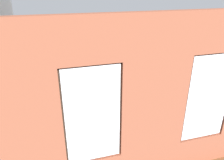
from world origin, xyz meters
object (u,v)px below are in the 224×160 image
object	(u,v)px
potted_plant_near_tv	(46,127)
media_console	(27,123)
couch_by_window	(117,145)
potted_plant_mid_room_small	(133,84)
remote_silver	(98,95)
couch_left	(176,92)
potted_plant_foreground_right	(38,74)
potted_plant_between_couches	(170,126)
coffee_table	(98,97)
papasan_chair	(92,75)
potted_plant_by_left_couch	(149,78)
tv_flatscreen	(22,100)
table_plant_small	(92,91)
remote_gray	(85,99)
potted_plant_beside_window_right	(57,144)
cup_ceramic	(109,91)
potted_plant_corner_near_left	(151,65)

from	to	relation	value
potted_plant_near_tv	media_console	bearing A→B (deg)	-59.76
couch_by_window	media_console	distance (m)	2.60
potted_plant_mid_room_small	remote_silver	bearing A→B (deg)	27.82
couch_left	potted_plant_foreground_right	size ratio (longest dim) A/B	1.53
media_console	potted_plant_between_couches	size ratio (longest dim) A/B	1.21
coffee_table	papasan_chair	world-z (taller)	papasan_chair
potted_plant_mid_room_small	couch_left	bearing A→B (deg)	134.98
papasan_chair	potted_plant_mid_room_small	world-z (taller)	papasan_chair
potted_plant_between_couches	media_console	bearing A→B (deg)	-23.29
media_console	potted_plant_near_tv	world-z (taller)	potted_plant_near_tv
media_console	potted_plant_between_couches	bearing A→B (deg)	156.71
potted_plant_by_left_couch	potted_plant_mid_room_small	size ratio (longest dim) A/B	1.16
couch_left	potted_plant_foreground_right	distance (m)	5.07
couch_by_window	couch_left	world-z (taller)	same
media_console	tv_flatscreen	distance (m)	0.70
table_plant_small	media_console	bearing A→B (deg)	23.89
coffee_table	media_console	world-z (taller)	media_console
remote_gray	potted_plant_beside_window_right	distance (m)	2.50
media_console	potted_plant_near_tv	size ratio (longest dim) A/B	0.80
potted_plant_near_tv	potted_plant_beside_window_right	bearing A→B (deg)	107.60
cup_ceramic	couch_left	bearing A→B (deg)	168.78
table_plant_small	papasan_chair	size ratio (longest dim) A/B	0.24
media_console	potted_plant_between_couches	world-z (taller)	potted_plant_between_couches
potted_plant_by_left_couch	potted_plant_between_couches	bearing A→B (deg)	73.53
coffee_table	potted_plant_beside_window_right	bearing A→B (deg)	60.12
cup_ceramic	table_plant_small	bearing A→B (deg)	3.62
potted_plant_corner_near_left	potted_plant_near_tv	bearing A→B (deg)	39.75
papasan_chair	potted_plant_between_couches	bearing A→B (deg)	106.23
cup_ceramic	table_plant_small	xyz separation A→B (m)	(0.59, 0.04, 0.08)
papasan_chair	potted_plant_by_left_couch	xyz separation A→B (m)	(-2.13, 0.71, -0.10)
tv_flatscreen	potted_plant_mid_room_small	xyz separation A→B (m)	(-3.70, -1.59, -0.70)
remote_silver	potted_plant_beside_window_right	distance (m)	2.80
remote_gray	potted_plant_near_tv	distance (m)	2.01
table_plant_small	potted_plant_mid_room_small	distance (m)	1.89
table_plant_small	potted_plant_beside_window_right	xyz separation A→B (m)	(1.20, 2.50, 0.18)
potted_plant_mid_room_small	table_plant_small	bearing A→B (deg)	22.66
potted_plant_near_tv	potted_plant_corner_near_left	bearing A→B (deg)	-140.25
remote_gray	potted_plant_beside_window_right	bearing A→B (deg)	-7.72
couch_left	potted_plant_near_tv	xyz separation A→B (m)	(4.28, 1.40, 0.40)
coffee_table	papasan_chair	xyz separation A→B (m)	(-0.15, -1.72, 0.06)
table_plant_small	tv_flatscreen	distance (m)	2.20
media_console	potted_plant_near_tv	xyz separation A→B (m)	(-0.55, 0.95, 0.44)
cup_ceramic	potted_plant_by_left_couch	size ratio (longest dim) A/B	0.21
potted_plant_mid_room_small	potted_plant_beside_window_right	xyz separation A→B (m)	(2.93, 3.23, 0.45)
couch_by_window	couch_left	xyz separation A→B (m)	(-2.73, -2.00, 0.00)
remote_silver	papasan_chair	xyz separation A→B (m)	(-0.15, -1.72, 0.00)
couch_by_window	papasan_chair	bearing A→B (deg)	-92.86
potted_plant_between_couches	potted_plant_beside_window_right	xyz separation A→B (m)	(2.70, 0.14, 0.19)
couch_by_window	potted_plant_mid_room_small	size ratio (longest dim) A/B	4.12
coffee_table	remote_silver	world-z (taller)	remote_silver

